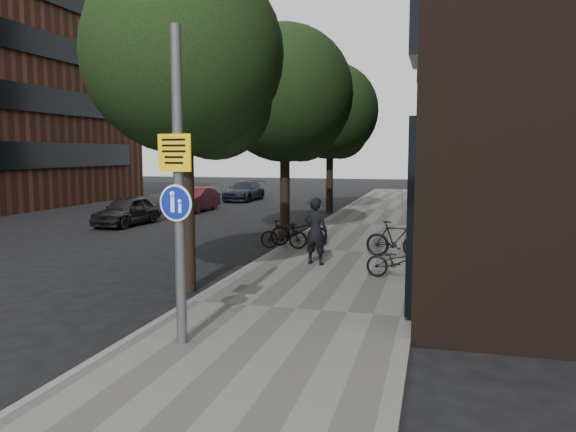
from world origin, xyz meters
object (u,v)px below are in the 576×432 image
(pedestrian, at_px, (315,231))
(parked_bike_facade_near, at_px, (398,262))
(parked_car_near, at_px, (127,211))
(signpost, at_px, (179,187))

(pedestrian, relative_size, parked_bike_facade_near, 1.17)
(parked_bike_facade_near, xyz_separation_m, parked_car_near, (-12.14, 8.04, 0.10))
(signpost, distance_m, parked_car_near, 16.49)
(parked_bike_facade_near, height_order, parked_car_near, parked_car_near)
(pedestrian, bearing_deg, parked_car_near, -23.91)
(parked_car_near, bearing_deg, signpost, -52.97)
(parked_bike_facade_near, relative_size, parked_car_near, 0.42)
(signpost, xyz_separation_m, parked_bike_facade_near, (3.05, 5.58, -2.10))
(pedestrian, bearing_deg, signpost, 94.66)
(signpost, xyz_separation_m, parked_car_near, (-9.08, 13.62, -2.00))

